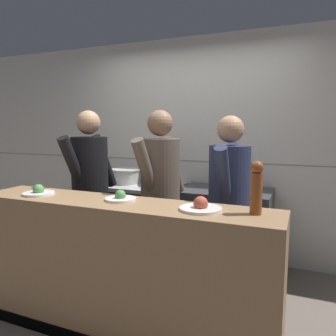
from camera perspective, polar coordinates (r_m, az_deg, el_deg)
ground_plane at (r=3.00m, az=-6.44°, el=-24.16°), size 14.00×14.00×0.00m
wall_back_tiled at (r=3.98m, az=4.17°, el=3.44°), size 8.00×0.06×2.60m
oven_range at (r=3.95m, az=-4.39°, el=-9.21°), size 0.89×0.71×0.89m
prep_counter at (r=3.62m, az=9.78°, el=-10.79°), size 0.96×0.65×0.90m
pass_counter at (r=2.55m, az=-8.56°, el=-17.19°), size 2.31×0.45×1.02m
stock_pot at (r=3.92m, az=-7.23°, el=-1.32°), size 0.36×0.36×0.17m
sauce_pot at (r=3.76m, az=-1.50°, el=-1.78°), size 0.34×0.34×0.15m
mixing_bowl_steel at (r=3.49m, az=11.59°, el=-3.03°), size 0.29×0.29×0.10m
plated_dish_main at (r=2.80m, az=-21.61°, el=-3.91°), size 0.25×0.25×0.09m
plated_dish_appetiser at (r=2.43m, az=-8.28°, el=-5.14°), size 0.23×0.23×0.08m
plated_dish_dessert at (r=2.13m, az=5.71°, el=-6.73°), size 0.28×0.28×0.10m
pepper_mill at (r=2.07m, az=15.15°, el=-3.13°), size 0.08×0.08×0.33m
chef_head_cook at (r=3.28m, az=-13.36°, el=-3.67°), size 0.39×0.75×1.71m
chef_sous at (r=2.92m, az=-1.35°, el=-4.89°), size 0.40×0.75×1.70m
chef_line at (r=2.75m, az=10.52°, el=-6.40°), size 0.34×0.72×1.65m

